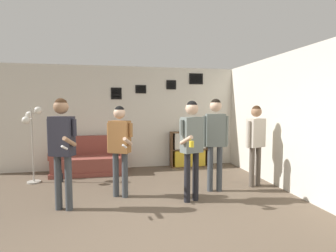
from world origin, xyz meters
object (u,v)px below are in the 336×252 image
at_px(couch, 90,161).
at_px(person_spectator_far_right, 256,137).
at_px(floor_lamp, 32,127).
at_px(person_player_foreground_center, 120,142).
at_px(person_player_foreground_left, 62,141).
at_px(person_watcher_holding_cup, 192,139).
at_px(drinking_cup, 191,129).
at_px(person_spectator_near_bookshelf, 215,134).
at_px(bookshelf, 189,149).
at_px(bottle_on_floor, 62,177).

xyz_separation_m(couch, person_spectator_far_right, (3.46, -1.78, 0.73)).
height_order(floor_lamp, person_player_foreground_center, person_player_foreground_center).
bearing_deg(couch, person_player_foreground_left, -94.55).
bearing_deg(couch, person_watcher_holding_cup, -50.54).
distance_m(floor_lamp, drinking_cup, 3.86).
height_order(floor_lamp, person_player_foreground_left, person_player_foreground_left).
relative_size(floor_lamp, person_spectator_near_bookshelf, 0.91).
distance_m(couch, person_watcher_holding_cup, 3.14).
bearing_deg(person_spectator_far_right, bookshelf, 113.41).
xyz_separation_m(bookshelf, person_player_foreground_left, (-2.80, -2.51, 0.64)).
distance_m(bookshelf, person_player_foreground_center, 2.86).
relative_size(bookshelf, bottle_on_floor, 3.97).
relative_size(couch, bookshelf, 1.68).
height_order(bookshelf, drinking_cup, drinking_cup).
distance_m(bottle_on_floor, drinking_cup, 3.43).
bearing_deg(drinking_cup, couch, -175.79).
bearing_deg(person_player_foreground_left, bottle_on_floor, 101.94).
relative_size(bookshelf, person_player_foreground_center, 0.62).
distance_m(person_spectator_near_bookshelf, bottle_on_floor, 3.46).
bearing_deg(bookshelf, drinking_cup, 0.89).
distance_m(couch, person_player_foreground_center, 2.14).
height_order(person_player_foreground_center, person_spectator_near_bookshelf, person_spectator_near_bookshelf).
height_order(bookshelf, person_watcher_holding_cup, person_watcher_holding_cup).
height_order(bottle_on_floor, drinking_cup, drinking_cup).
bearing_deg(bookshelf, floor_lamp, -167.67).
bearing_deg(person_spectator_near_bookshelf, floor_lamp, 160.43).
height_order(couch, person_watcher_holding_cup, person_watcher_holding_cup).
xyz_separation_m(person_player_foreground_center, bottle_on_floor, (-1.25, 1.22, -0.92)).
bearing_deg(bottle_on_floor, person_spectator_near_bookshelf, -22.23).
xyz_separation_m(person_spectator_near_bookshelf, bottle_on_floor, (-3.06, 1.25, -1.02)).
xyz_separation_m(couch, bottle_on_floor, (-0.53, -0.66, -0.19)).
distance_m(person_player_foreground_center, person_watcher_holding_cup, 1.30).
distance_m(person_player_foreground_center, person_spectator_near_bookshelf, 1.82).
bearing_deg(bookshelf, person_spectator_near_bookshelf, -92.21).
bearing_deg(person_player_foreground_left, drinking_cup, 41.50).
bearing_deg(person_spectator_near_bookshelf, bottle_on_floor, 157.77).
bearing_deg(person_player_foreground_center, person_spectator_far_right, 2.23).
bearing_deg(person_player_foreground_left, person_spectator_far_right, 8.45).
height_order(bookshelf, person_player_foreground_left, person_player_foreground_left).
bearing_deg(couch, bottle_on_floor, -128.93).
height_order(person_watcher_holding_cup, drinking_cup, person_watcher_holding_cup).
distance_m(couch, person_spectator_near_bookshelf, 3.28).
xyz_separation_m(person_player_foreground_center, person_spectator_near_bookshelf, (1.81, -0.03, 0.10)).
xyz_separation_m(couch, bookshelf, (2.61, 0.19, 0.18)).
relative_size(person_player_foreground_left, person_watcher_holding_cup, 1.02).
xyz_separation_m(floor_lamp, person_watcher_holding_cup, (3.04, -1.73, -0.12)).
distance_m(bookshelf, floor_lamp, 3.88).
bearing_deg(person_player_foreground_center, bookshelf, 47.64).
height_order(couch, person_player_foreground_center, person_player_foreground_center).
xyz_separation_m(bookshelf, drinking_cup, (0.04, 0.00, 0.54)).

